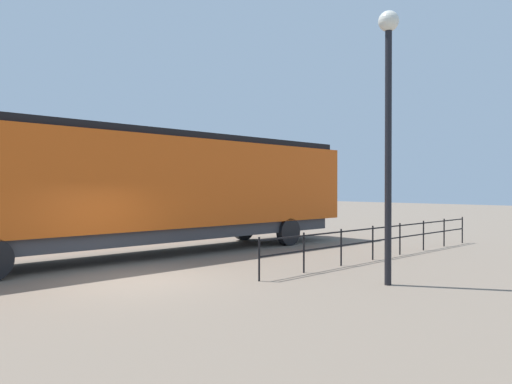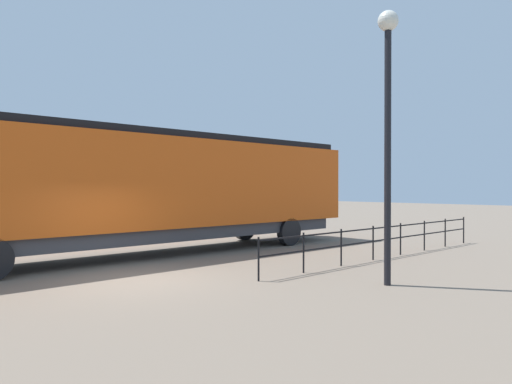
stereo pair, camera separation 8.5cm
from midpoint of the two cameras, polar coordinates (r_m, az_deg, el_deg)
ground_plane at (r=12.26m, az=-14.49°, el=-10.42°), size 120.00×120.00×0.00m
locomotive at (r=16.87m, az=-10.85°, el=0.65°), size 3.03×16.85×4.23m
lamp_post at (r=11.78m, az=15.59°, el=10.83°), size 0.49×0.49×6.53m
platform_fence at (r=16.31m, az=15.48°, el=-5.16°), size 0.05×11.83×1.10m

